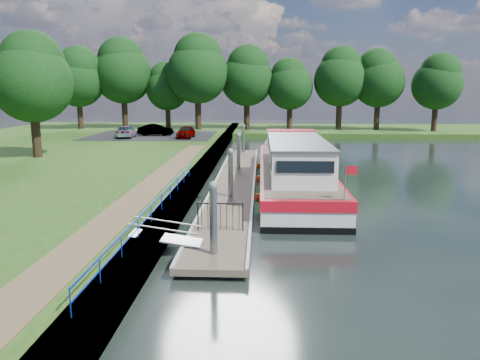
{
  "coord_description": "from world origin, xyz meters",
  "views": [
    {
      "loc": [
        1.6,
        -15.82,
        5.94
      ],
      "look_at": [
        0.54,
        7.81,
        1.4
      ],
      "focal_mm": 35.0,
      "sensor_mm": 36.0,
      "label": 1
    }
  ],
  "objects_px": {
    "pontoon": "(235,183)",
    "car_c": "(126,132)",
    "car_b": "(156,130)",
    "car_a": "(186,132)",
    "barge": "(292,168)"
  },
  "relations": [
    {
      "from": "car_a",
      "to": "barge",
      "type": "bearing_deg",
      "value": -61.74
    },
    {
      "from": "pontoon",
      "to": "car_a",
      "type": "relative_size",
      "value": 7.67
    },
    {
      "from": "barge",
      "to": "car_a",
      "type": "xyz_separation_m",
      "value": [
        -10.17,
        21.26,
        0.41
      ]
    },
    {
      "from": "pontoon",
      "to": "car_c",
      "type": "distance_m",
      "value": 25.79
    },
    {
      "from": "pontoon",
      "to": "car_c",
      "type": "relative_size",
      "value": 6.68
    },
    {
      "from": "barge",
      "to": "car_b",
      "type": "relative_size",
      "value": 5.34
    },
    {
      "from": "pontoon",
      "to": "car_b",
      "type": "distance_m",
      "value": 26.66
    },
    {
      "from": "car_b",
      "to": "car_c",
      "type": "distance_m",
      "value": 3.6
    },
    {
      "from": "pontoon",
      "to": "car_c",
      "type": "height_order",
      "value": "car_c"
    },
    {
      "from": "car_c",
      "to": "pontoon",
      "type": "bearing_deg",
      "value": 115.53
    },
    {
      "from": "car_a",
      "to": "car_c",
      "type": "relative_size",
      "value": 0.87
    },
    {
      "from": "barge",
      "to": "car_c",
      "type": "relative_size",
      "value": 4.71
    },
    {
      "from": "car_b",
      "to": "car_c",
      "type": "relative_size",
      "value": 0.88
    },
    {
      "from": "car_c",
      "to": "car_a",
      "type": "bearing_deg",
      "value": 171.77
    },
    {
      "from": "car_b",
      "to": "car_c",
      "type": "xyz_separation_m",
      "value": [
        -2.72,
        -2.37,
        -0.0
      ]
    }
  ]
}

